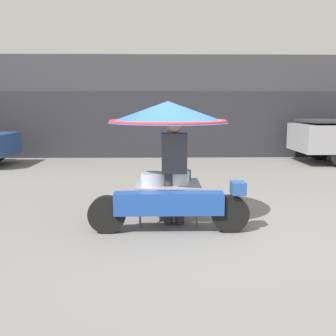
{
  "coord_description": "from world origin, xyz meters",
  "views": [
    {
      "loc": [
        -0.66,
        -5.3,
        1.81
      ],
      "look_at": [
        -0.54,
        0.43,
        0.86
      ],
      "focal_mm": 40.0,
      "sensor_mm": 36.0,
      "label": 1
    }
  ],
  "objects": [
    {
      "name": "vendor_person",
      "position": [
        -0.44,
        0.29,
        0.91
      ],
      "size": [
        0.38,
        0.22,
        1.63
      ],
      "color": "#2D2D33",
      "rests_on": "ground"
    },
    {
      "name": "vendor_motorcycle_cart",
      "position": [
        -0.53,
        0.41,
        1.45
      ],
      "size": [
        2.32,
        1.84,
        1.89
      ],
      "color": "black",
      "rests_on": "ground"
    },
    {
      "name": "ground_plane",
      "position": [
        0.0,
        0.0,
        0.0
      ],
      "size": [
        36.0,
        36.0,
        0.0
      ],
      "primitive_type": "plane",
      "color": "slate"
    },
    {
      "name": "shopfront_building",
      "position": [
        0.0,
        8.94,
        1.77
      ],
      "size": [
        28.0,
        2.06,
        3.57
      ],
      "color": "#38383D",
      "rests_on": "ground"
    }
  ]
}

